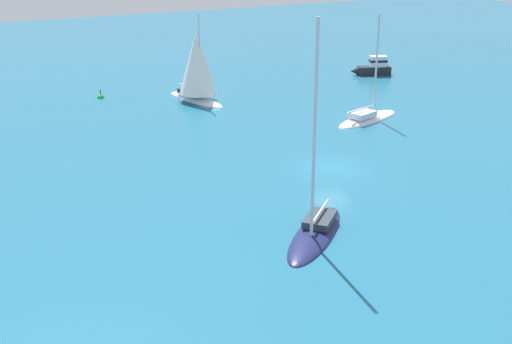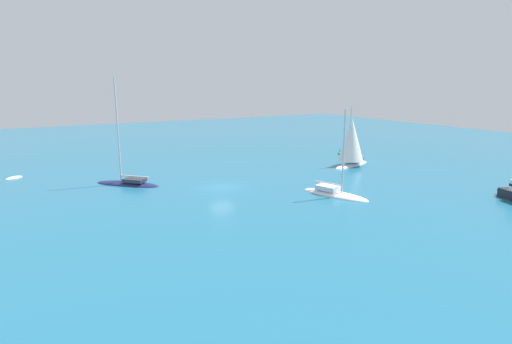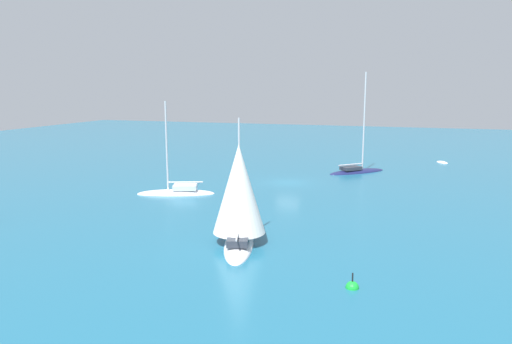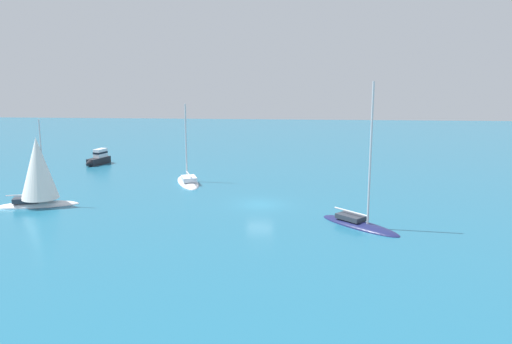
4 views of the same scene
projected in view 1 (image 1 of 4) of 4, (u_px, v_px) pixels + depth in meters
name	position (u px, v px, depth m)	size (l,w,h in m)	color
ground_plane	(332.00, 168.00, 47.53)	(160.00, 160.00, 0.00)	#1E607F
cabin_cruiser	(373.00, 67.00, 74.31)	(2.46, 4.47, 2.04)	black
yacht	(315.00, 231.00, 37.56)	(6.97, 7.03, 12.30)	#191E4C
ketch	(197.00, 69.00, 63.24)	(7.87, 4.28, 8.65)	white
ketch_1	(367.00, 118.00, 58.37)	(4.52, 7.74, 9.28)	white
channel_buoy	(101.00, 98.00, 65.33)	(0.70, 0.70, 1.15)	green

